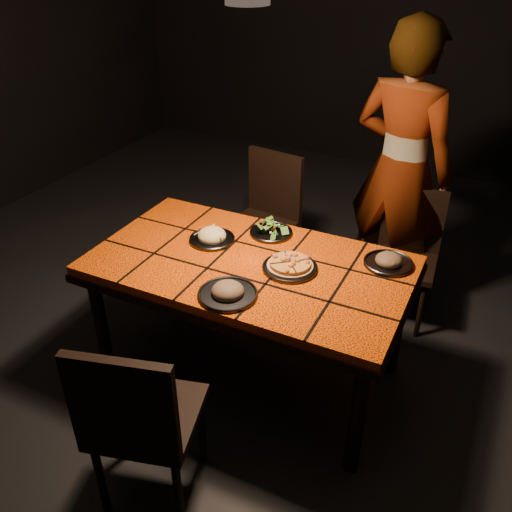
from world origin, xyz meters
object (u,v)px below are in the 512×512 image
at_px(diner, 401,170).
at_px(plate_pasta, 212,237).
at_px(chair_far_left, 267,211).
at_px(plate_pizza, 290,266).
at_px(dining_table, 250,274).
at_px(chair_near, 138,418).
at_px(chair_far_right, 407,247).

bearing_deg(diner, plate_pasta, 69.41).
height_order(chair_far_left, plate_pizza, chair_far_left).
height_order(dining_table, chair_near, chair_near).
xyz_separation_m(dining_table, chair_near, (-0.03, -0.94, -0.14)).
relative_size(diner, plate_pasta, 7.37).
bearing_deg(chair_near, dining_table, -106.73).
xyz_separation_m(chair_near, plate_pasta, (-0.25, 1.04, 0.24)).
distance_m(chair_far_right, plate_pizza, 1.07).
xyz_separation_m(dining_table, diner, (0.48, 1.13, 0.24)).
relative_size(chair_far_right, plate_pasta, 3.42).
distance_m(dining_table, plate_pasta, 0.31).
relative_size(diner, plate_pizza, 5.64).
bearing_deg(plate_pizza, dining_table, -173.56).
relative_size(dining_table, chair_far_left, 1.75).
distance_m(chair_near, plate_pizza, 1.02).
xyz_separation_m(chair_far_left, plate_pasta, (0.07, -0.85, 0.24)).
bearing_deg(dining_table, chair_far_right, 57.44).
bearing_deg(chair_far_right, plate_pasta, -140.57).
distance_m(chair_far_right, diner, 0.48).
relative_size(chair_far_right, plate_pizza, 2.62).
bearing_deg(diner, dining_table, 82.72).
bearing_deg(diner, chair_near, 91.90).
xyz_separation_m(chair_far_left, diner, (0.83, 0.19, 0.38)).
distance_m(chair_far_left, chair_far_right, 0.97).
bearing_deg(chair_far_right, plate_pizza, -117.90).
height_order(chair_far_right, diner, diner).
bearing_deg(chair_near, diner, -118.83).
relative_size(chair_near, plate_pizza, 2.88).
bearing_deg(dining_table, chair_far_left, 110.15).
height_order(chair_near, chair_far_left, chair_near).
relative_size(chair_far_left, chair_far_right, 1.09).
relative_size(dining_table, chair_far_right, 1.91).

